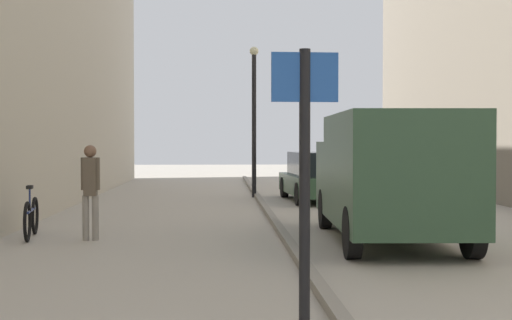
% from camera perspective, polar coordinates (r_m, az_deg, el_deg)
% --- Properties ---
extents(ground_plane, '(80.00, 80.00, 0.00)m').
position_cam_1_polar(ground_plane, '(13.58, -4.67, -6.01)').
color(ground_plane, '#A8A093').
extents(kerb_strip, '(0.16, 40.00, 0.12)m').
position_cam_1_polar(kerb_strip, '(13.62, 2.02, -5.73)').
color(kerb_strip, gray).
rests_on(kerb_strip, ground_plane).
extents(pedestrian_main_foreground, '(0.34, 0.22, 1.71)m').
position_cam_1_polar(pedestrian_main_foreground, '(12.99, -13.21, -2.01)').
color(pedestrian_main_foreground, gray).
rests_on(pedestrian_main_foreground, ground_plane).
extents(delivery_van, '(2.24, 5.46, 2.24)m').
position_cam_1_polar(delivery_van, '(12.71, 10.65, -1.05)').
color(delivery_van, '#335138').
rests_on(delivery_van, ground_plane).
extents(parked_car, '(2.03, 4.29, 1.45)m').
position_cam_1_polar(parked_car, '(21.06, 5.08, -1.38)').
color(parked_car, '#335138').
rests_on(parked_car, ground_plane).
extents(street_sign_post, '(0.60, 0.10, 2.60)m').
position_cam_1_polar(street_sign_post, '(6.31, 3.94, -0.62)').
color(street_sign_post, black).
rests_on(street_sign_post, ground_plane).
extents(lamp_post, '(0.28, 0.28, 4.76)m').
position_cam_1_polar(lamp_post, '(22.36, -0.16, 3.95)').
color(lamp_post, black).
rests_on(lamp_post, ground_plane).
extents(bicycle_leaning, '(0.29, 1.76, 0.98)m').
position_cam_1_polar(bicycle_leaning, '(13.63, -17.67, -4.44)').
color(bicycle_leaning, black).
rests_on(bicycle_leaning, ground_plane).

